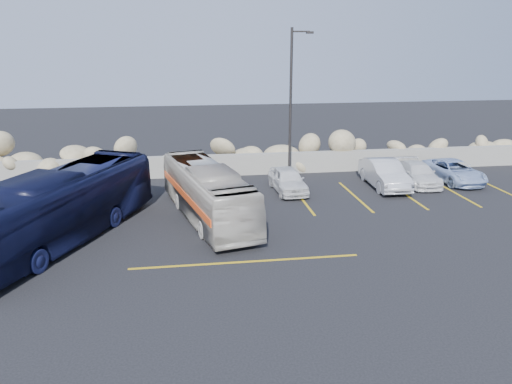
{
  "coord_description": "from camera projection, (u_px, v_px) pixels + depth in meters",
  "views": [
    {
      "loc": [
        -2.96,
        -15.53,
        7.33
      ],
      "look_at": [
        -0.09,
        4.0,
        1.36
      ],
      "focal_mm": 35.0,
      "sensor_mm": 36.0,
      "label": 1
    }
  ],
  "objects": [
    {
      "name": "ground",
      "position": [
        275.0,
        263.0,
        17.24
      ],
      "size": [
        90.0,
        90.0,
        0.0
      ],
      "primitive_type": "plane",
      "color": "black",
      "rests_on": "ground"
    },
    {
      "name": "seawall",
      "position": [
        237.0,
        165.0,
        28.43
      ],
      "size": [
        60.0,
        0.4,
        1.2
      ],
      "primitive_type": "cube",
      "color": "gray",
      "rests_on": "ground"
    },
    {
      "name": "riprap_pile",
      "position": [
        235.0,
        148.0,
        29.36
      ],
      "size": [
        54.0,
        2.8,
        2.6
      ],
      "primitive_type": null,
      "color": "#9C8C66",
      "rests_on": "ground"
    },
    {
      "name": "parking_lines",
      "position": [
        352.0,
        206.0,
        23.16
      ],
      "size": [
        18.16,
        9.36,
        0.01
      ],
      "color": "gold",
      "rests_on": "ground"
    },
    {
      "name": "lamppost",
      "position": [
        292.0,
        104.0,
        25.35
      ],
      "size": [
        1.14,
        0.18,
        8.0
      ],
      "color": "#292625",
      "rests_on": "ground"
    },
    {
      "name": "vintage_bus",
      "position": [
        207.0,
        192.0,
        21.27
      ],
      "size": [
        3.89,
        8.62,
        2.34
      ],
      "primitive_type": "imported",
      "rotation": [
        0.0,
        0.0,
        0.24
      ],
      "color": "#B9B4A7",
      "rests_on": "ground"
    },
    {
      "name": "tour_coach",
      "position": [
        60.0,
        207.0,
        18.74
      ],
      "size": [
        6.32,
        9.87,
        2.74
      ],
      "primitive_type": "imported",
      "rotation": [
        0.0,
        0.0,
        -0.45
      ],
      "color": "black",
      "rests_on": "ground"
    },
    {
      "name": "car_a",
      "position": [
        288.0,
        180.0,
        25.24
      ],
      "size": [
        1.65,
        3.68,
        1.23
      ],
      "primitive_type": "imported",
      "rotation": [
        0.0,
        0.0,
        0.06
      ],
      "color": "silver",
      "rests_on": "ground"
    },
    {
      "name": "car_b",
      "position": [
        384.0,
        174.0,
        26.02
      ],
      "size": [
        1.65,
        4.36,
        1.42
      ],
      "primitive_type": "imported",
      "rotation": [
        0.0,
        0.0,
        -0.03
      ],
      "color": "silver",
      "rests_on": "ground"
    },
    {
      "name": "car_c",
      "position": [
        418.0,
        174.0,
        26.65
      ],
      "size": [
        1.8,
        3.92,
        1.11
      ],
      "primitive_type": "imported",
      "rotation": [
        0.0,
        0.0,
        -0.06
      ],
      "color": "silver",
      "rests_on": "ground"
    },
    {
      "name": "car_d",
      "position": [
        454.0,
        171.0,
        27.09
      ],
      "size": [
        2.25,
        4.32,
        1.16
      ],
      "primitive_type": "imported",
      "rotation": [
        0.0,
        0.0,
        0.08
      ],
      "color": "#96ADD5",
      "rests_on": "ground"
    }
  ]
}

